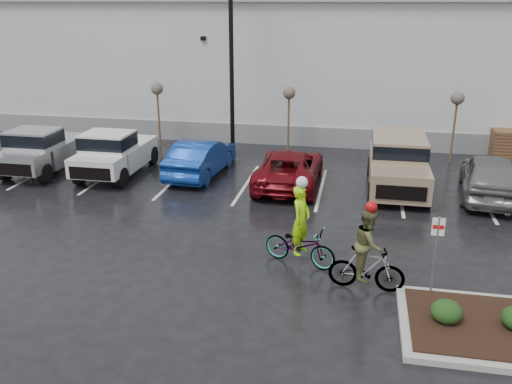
% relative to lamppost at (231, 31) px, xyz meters
% --- Properties ---
extents(ground, '(120.00, 120.00, 0.00)m').
position_rel_lamppost_xyz_m(ground, '(4.00, -12.00, -5.69)').
color(ground, black).
rests_on(ground, ground).
extents(warehouse, '(60.50, 15.50, 7.20)m').
position_rel_lamppost_xyz_m(warehouse, '(4.00, 9.99, -2.04)').
color(warehouse, '#BBBFC1').
rests_on(warehouse, ground).
extents(wooded_ridge, '(80.00, 25.00, 6.00)m').
position_rel_lamppost_xyz_m(wooded_ridge, '(4.00, 33.00, -2.69)').
color(wooded_ridge, '#203516').
rests_on(wooded_ridge, ground).
extents(lamppost, '(0.50, 1.00, 9.22)m').
position_rel_lamppost_xyz_m(lamppost, '(0.00, 0.00, 0.00)').
color(lamppost, black).
rests_on(lamppost, ground).
extents(sapling_west, '(0.60, 0.60, 3.20)m').
position_rel_lamppost_xyz_m(sapling_west, '(-4.00, 1.00, -2.96)').
color(sapling_west, '#4D2E1F').
rests_on(sapling_west, ground).
extents(sapling_mid, '(0.60, 0.60, 3.20)m').
position_rel_lamppost_xyz_m(sapling_mid, '(2.50, 1.00, -2.96)').
color(sapling_mid, '#4D2E1F').
rests_on(sapling_mid, ground).
extents(sapling_east, '(0.60, 0.60, 3.20)m').
position_rel_lamppost_xyz_m(sapling_east, '(10.00, 1.00, -2.96)').
color(sapling_east, '#4D2E1F').
rests_on(sapling_east, ground).
extents(pallet_stack_a, '(1.20, 1.20, 1.35)m').
position_rel_lamppost_xyz_m(pallet_stack_a, '(12.50, 2.00, -5.01)').
color(pallet_stack_a, '#4D2E1F').
rests_on(pallet_stack_a, ground).
extents(shrub_a, '(0.70, 0.70, 0.52)m').
position_rel_lamppost_xyz_m(shrub_a, '(8.00, -13.00, -5.27)').
color(shrub_a, black).
rests_on(shrub_a, curb_island).
extents(fire_lane_sign, '(0.30, 0.05, 2.20)m').
position_rel_lamppost_xyz_m(fire_lane_sign, '(7.80, -11.80, -4.28)').
color(fire_lane_sign, gray).
rests_on(fire_lane_sign, ground).
extents(pickup_silver, '(2.10, 5.20, 1.96)m').
position_rel_lamppost_xyz_m(pickup_silver, '(-7.38, -3.60, -4.71)').
color(pickup_silver, '#A8ABB0').
rests_on(pickup_silver, ground).
extents(pickup_white, '(2.10, 5.20, 1.96)m').
position_rel_lamppost_xyz_m(pickup_white, '(-4.14, -3.50, -4.71)').
color(pickup_white, silver).
rests_on(pickup_white, ground).
extents(car_blue, '(1.98, 4.78, 1.54)m').
position_rel_lamppost_xyz_m(car_blue, '(-0.61, -3.16, -4.92)').
color(car_blue, navy).
rests_on(car_blue, ground).
extents(car_red, '(2.38, 5.15, 1.43)m').
position_rel_lamppost_xyz_m(car_red, '(3.20, -3.75, -4.97)').
color(car_red, '#660910').
rests_on(car_red, ground).
extents(suv_tan, '(2.20, 5.10, 2.06)m').
position_rel_lamppost_xyz_m(suv_tan, '(7.37, -3.54, -4.66)').
color(suv_tan, gray).
rests_on(suv_tan, ground).
extents(car_grey, '(2.63, 5.13, 1.67)m').
position_rel_lamppost_xyz_m(car_grey, '(10.69, -3.74, -4.85)').
color(car_grey, slate).
rests_on(car_grey, ground).
extents(cyclist_hivis, '(2.25, 1.38, 2.57)m').
position_rel_lamppost_xyz_m(cyclist_hivis, '(4.41, -10.50, -4.90)').
color(cyclist_hivis, '#3F3F44').
rests_on(cyclist_hivis, ground).
extents(cyclist_olive, '(1.89, 0.92, 2.41)m').
position_rel_lamppost_xyz_m(cyclist_olive, '(6.23, -11.59, -4.81)').
color(cyclist_olive, '#3F3F44').
rests_on(cyclist_olive, ground).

